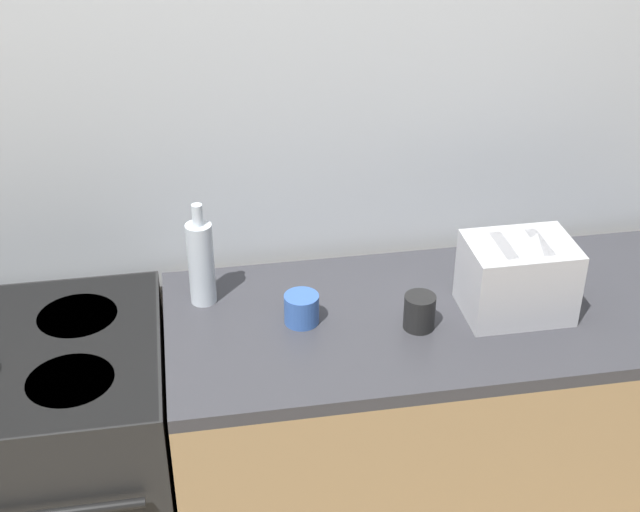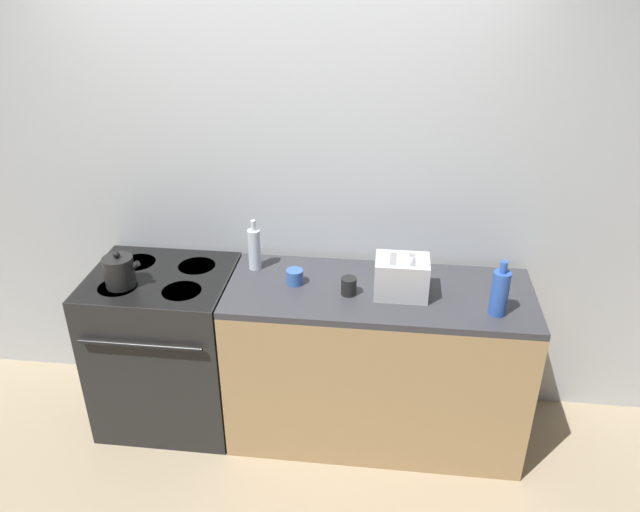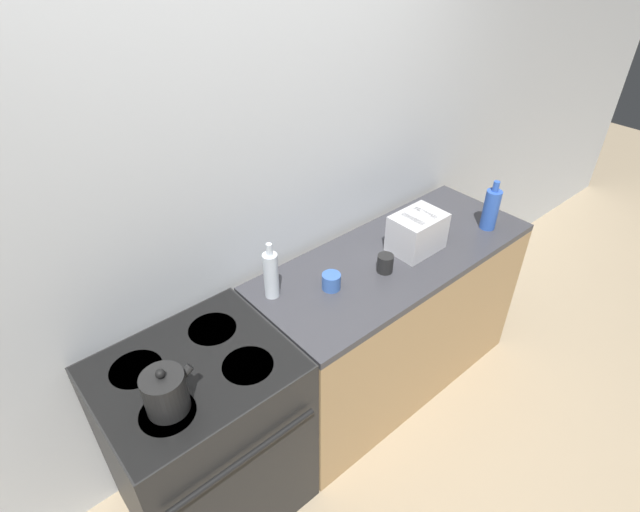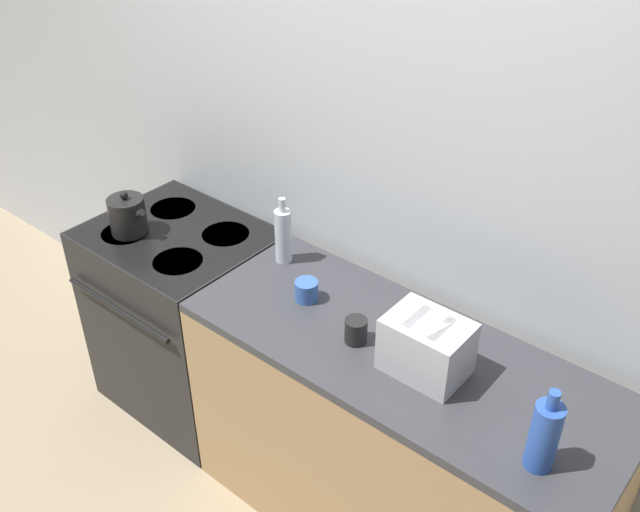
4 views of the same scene
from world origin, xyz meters
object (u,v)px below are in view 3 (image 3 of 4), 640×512
(kettle, at_px, (166,392))
(cup_black, at_px, (385,263))
(bottle_blue, at_px, (491,209))
(cup_blue, at_px, (331,281))
(bottle_clear, at_px, (271,274))
(toaster, at_px, (417,232))
(stove, at_px, (207,437))

(kettle, bearing_deg, cup_black, 2.53)
(bottle_blue, bearing_deg, cup_blue, 170.51)
(bottle_clear, xyz_separation_m, cup_black, (0.52, -0.21, -0.07))
(toaster, distance_m, bottle_blue, 0.48)
(stove, xyz_separation_m, toaster, (1.28, -0.04, 0.56))
(cup_blue, height_order, cup_black, cup_black)
(kettle, xyz_separation_m, bottle_blue, (1.89, -0.04, 0.04))
(cup_blue, distance_m, cup_black, 0.29)
(toaster, bearing_deg, cup_blue, 175.50)
(bottle_clear, bearing_deg, stove, -163.51)
(bottle_clear, relative_size, cup_black, 3.10)
(toaster, relative_size, bottle_blue, 0.94)
(stove, xyz_separation_m, cup_blue, (0.73, 0.01, 0.49))
(toaster, xyz_separation_m, cup_blue, (-0.55, 0.04, -0.06))
(toaster, xyz_separation_m, bottle_blue, (0.46, -0.13, 0.02))
(stove, height_order, bottle_clear, bottle_clear)
(bottle_clear, distance_m, cup_blue, 0.29)
(cup_blue, bearing_deg, cup_black, -14.24)
(bottle_clear, bearing_deg, toaster, -13.04)
(bottle_clear, height_order, cup_blue, bottle_clear)
(cup_black, bearing_deg, stove, 176.37)
(toaster, height_order, bottle_blue, bottle_blue)
(cup_blue, bearing_deg, stove, -179.38)
(toaster, relative_size, cup_black, 2.92)
(bottle_clear, height_order, bottle_blue, same)
(bottle_clear, distance_m, cup_black, 0.57)
(kettle, distance_m, bottle_blue, 1.90)
(stove, xyz_separation_m, bottle_blue, (1.74, -0.16, 0.57))
(bottle_blue, height_order, cup_black, bottle_blue)
(toaster, relative_size, bottle_clear, 0.94)
(stove, height_order, kettle, kettle)
(stove, bearing_deg, bottle_clear, 16.49)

